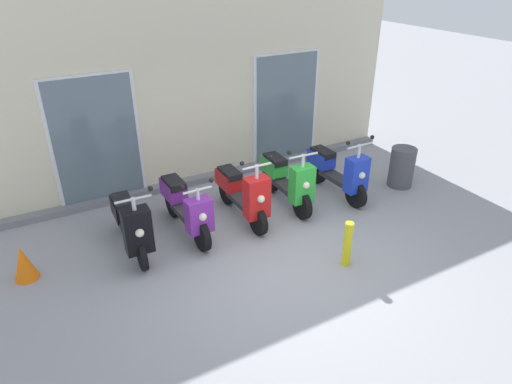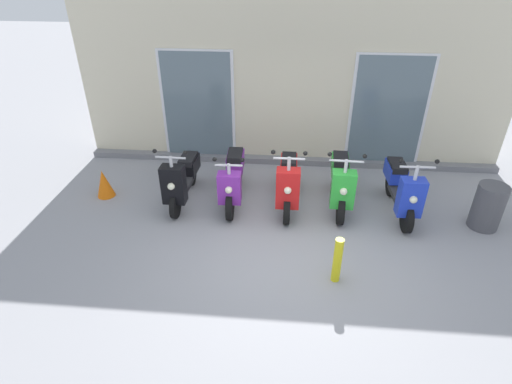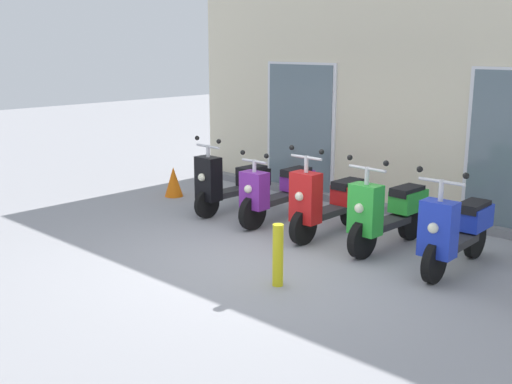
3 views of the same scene
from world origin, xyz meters
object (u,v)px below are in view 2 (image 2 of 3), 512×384
at_px(scooter_blue, 402,188).
at_px(trash_bin, 488,207).
at_px(scooter_purple, 233,178).
at_px(scooter_green, 341,182).
at_px(curb_bollard, 337,260).
at_px(traffic_cone, 104,183).
at_px(scooter_black, 182,178).
at_px(scooter_red, 288,181).

bearing_deg(scooter_blue, trash_bin, -12.18).
relative_size(scooter_purple, scooter_blue, 1.03).
bearing_deg(scooter_green, curb_bollard, -95.81).
height_order(traffic_cone, trash_bin, trash_bin).
height_order(scooter_green, traffic_cone, scooter_green).
xyz_separation_m(scooter_black, scooter_red, (1.86, 0.02, 0.00)).
bearing_deg(scooter_red, trash_bin, -6.33).
bearing_deg(scooter_blue, scooter_purple, 177.07).
relative_size(traffic_cone, trash_bin, 0.68).
relative_size(scooter_black, scooter_purple, 0.94).
height_order(scooter_purple, traffic_cone, scooter_purple).
bearing_deg(trash_bin, scooter_purple, 174.13).
relative_size(scooter_red, traffic_cone, 3.10).
relative_size(scooter_black, scooter_green, 0.97).
height_order(scooter_red, traffic_cone, scooter_red).
xyz_separation_m(scooter_green, traffic_cone, (-4.25, -0.04, -0.23)).
bearing_deg(traffic_cone, scooter_purple, 1.22).
distance_m(scooter_green, curb_bollard, 1.93).
height_order(scooter_purple, scooter_blue, scooter_blue).
relative_size(scooter_purple, scooter_green, 1.03).
height_order(scooter_green, scooter_blue, scooter_blue).
height_order(scooter_purple, scooter_red, scooter_red).
xyz_separation_m(scooter_purple, traffic_cone, (-2.37, -0.05, -0.21)).
distance_m(scooter_black, scooter_red, 1.86).
height_order(scooter_green, curb_bollard, scooter_green).
bearing_deg(scooter_red, scooter_green, 3.86).
bearing_deg(scooter_black, scooter_red, 0.76).
height_order(scooter_red, curb_bollard, scooter_red).
distance_m(scooter_purple, traffic_cone, 2.38).
bearing_deg(scooter_red, scooter_blue, -2.20).
distance_m(scooter_green, scooter_blue, 1.01).
bearing_deg(curb_bollard, scooter_black, 144.68).
bearing_deg(curb_bollard, scooter_green, 84.19).
relative_size(scooter_purple, traffic_cone, 3.18).
height_order(scooter_blue, traffic_cone, scooter_blue).
bearing_deg(scooter_purple, scooter_red, -4.36).
bearing_deg(scooter_blue, scooter_red, 177.80).
distance_m(scooter_blue, trash_bin, 1.35).
bearing_deg(trash_bin, scooter_black, 176.25).
distance_m(scooter_red, scooter_green, 0.91).
xyz_separation_m(scooter_black, trash_bin, (5.09, -0.33, -0.10)).
relative_size(trash_bin, curb_bollard, 1.10).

